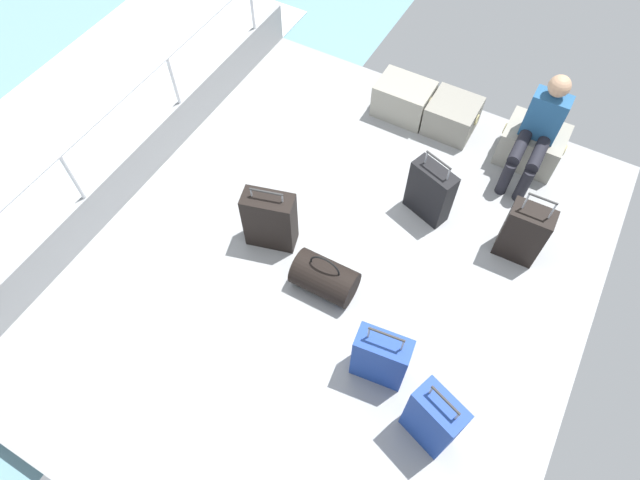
% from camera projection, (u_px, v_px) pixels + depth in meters
% --- Properties ---
extents(ground_plane, '(4.40, 5.20, 0.06)m').
position_uv_depth(ground_plane, '(334.00, 269.00, 4.95)').
color(ground_plane, '#939699').
extents(gunwale_port, '(0.06, 5.20, 0.45)m').
position_uv_depth(gunwale_port, '(142.00, 163.00, 5.32)').
color(gunwale_port, '#939699').
rests_on(gunwale_port, ground_plane).
extents(railing_port, '(0.04, 4.20, 1.02)m').
position_uv_depth(railing_port, '(124.00, 122.00, 4.85)').
color(railing_port, silver).
rests_on(railing_port, ground_plane).
extents(sea_wake, '(12.00, 12.00, 0.01)m').
position_uv_depth(sea_wake, '(58.00, 149.00, 6.17)').
color(sea_wake, '#6B99A8').
rests_on(sea_wake, ground_plane).
extents(cargo_crate_0, '(0.62, 0.43, 0.39)m').
position_uv_depth(cargo_crate_0, '(403.00, 99.00, 5.85)').
color(cargo_crate_0, gray).
rests_on(cargo_crate_0, ground_plane).
extents(cargo_crate_1, '(0.54, 0.48, 0.36)m').
position_uv_depth(cargo_crate_1, '(452.00, 116.00, 5.74)').
color(cargo_crate_1, gray).
rests_on(cargo_crate_1, ground_plane).
extents(cargo_crate_2, '(0.63, 0.49, 0.40)m').
position_uv_depth(cargo_crate_2, '(532.00, 145.00, 5.48)').
color(cargo_crate_2, gray).
rests_on(cargo_crate_2, ground_plane).
extents(passenger_seated, '(0.34, 0.66, 1.10)m').
position_uv_depth(passenger_seated, '(539.00, 129.00, 5.08)').
color(passenger_seated, '#26598C').
rests_on(passenger_seated, ground_plane).
extents(suitcase_0, '(0.47, 0.31, 0.76)m').
position_uv_depth(suitcase_0, '(430.00, 192.00, 5.02)').
color(suitcase_0, black).
rests_on(suitcase_0, ground_plane).
extents(suitcase_1, '(0.38, 0.24, 0.82)m').
position_uv_depth(suitcase_1, '(524.00, 233.00, 4.76)').
color(suitcase_1, black).
rests_on(suitcase_1, ground_plane).
extents(suitcase_2, '(0.50, 0.33, 0.73)m').
position_uv_depth(suitcase_2, '(270.00, 220.00, 4.83)').
color(suitcase_2, black).
rests_on(suitcase_2, ground_plane).
extents(suitcase_3, '(0.44, 0.26, 0.76)m').
position_uv_depth(suitcase_3, '(381.00, 358.00, 4.14)').
color(suitcase_3, navy).
rests_on(suitcase_3, ground_plane).
extents(suitcase_4, '(0.42, 0.32, 0.82)m').
position_uv_depth(suitcase_4, '(433.00, 419.00, 3.84)').
color(suitcase_4, navy).
rests_on(suitcase_4, ground_plane).
extents(duffel_bag, '(0.55, 0.34, 0.49)m').
position_uv_depth(duffel_bag, '(325.00, 278.00, 4.68)').
color(duffel_bag, black).
rests_on(duffel_bag, ground_plane).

